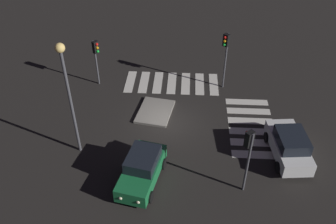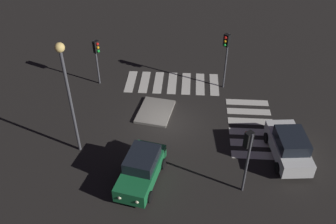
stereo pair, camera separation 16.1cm
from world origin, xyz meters
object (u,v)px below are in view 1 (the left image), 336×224
(traffic_island, at_px, (155,112))
(traffic_light_south, at_px, (248,147))
(traffic_light_east, at_px, (226,48))
(car_white, at_px, (289,145))
(street_lamp, at_px, (67,82))
(car_green, at_px, (142,169))
(traffic_light_north, at_px, (96,52))

(traffic_island, relative_size, traffic_light_south, 0.82)
(traffic_light_east, relative_size, traffic_light_south, 1.10)
(car_white, height_order, street_lamp, street_lamp)
(car_green, distance_m, traffic_light_south, 6.26)
(car_white, distance_m, car_green, 9.30)
(traffic_island, relative_size, traffic_light_east, 0.74)
(traffic_light_east, bearing_deg, car_white, 66.01)
(traffic_island, height_order, traffic_light_south, traffic_light_south)
(traffic_island, xyz_separation_m, traffic_light_south, (-6.85, -5.63, 3.16))
(traffic_light_east, distance_m, traffic_light_south, 10.50)
(car_white, bearing_deg, traffic_light_east, 20.02)
(car_white, relative_size, traffic_light_east, 0.97)
(traffic_light_south, relative_size, street_lamp, 0.56)
(car_green, relative_size, street_lamp, 0.59)
(traffic_light_north, relative_size, street_lamp, 0.50)
(traffic_light_south, bearing_deg, street_lamp, 36.58)
(traffic_island, distance_m, street_lamp, 8.07)
(traffic_light_south, bearing_deg, car_white, -87.14)
(street_lamp, bearing_deg, traffic_light_south, -104.38)
(car_green, height_order, traffic_light_south, traffic_light_south)
(car_white, relative_size, traffic_light_north, 1.18)
(traffic_light_north, bearing_deg, street_lamp, -49.10)
(traffic_light_south, bearing_deg, car_green, 48.12)
(car_white, distance_m, traffic_light_north, 15.70)
(traffic_light_east, distance_m, street_lamp, 12.55)
(traffic_island, bearing_deg, car_green, 178.49)
(car_white, distance_m, traffic_light_east, 8.89)
(traffic_island, bearing_deg, car_white, -114.62)
(traffic_island, height_order, traffic_light_north, traffic_light_north)
(traffic_light_east, distance_m, traffic_light_north, 9.94)
(traffic_island, height_order, traffic_light_east, traffic_light_east)
(car_white, xyz_separation_m, car_green, (-2.54, 8.95, -0.02))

